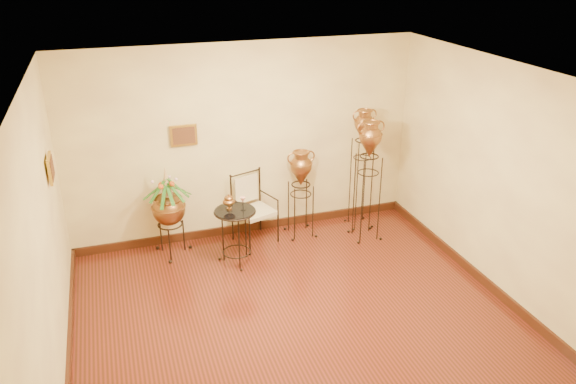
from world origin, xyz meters
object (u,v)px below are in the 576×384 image
object	(u,v)px
amphora_mid	(368,180)
armchair	(255,209)
amphora_tall	(362,168)
side_table	(236,235)
planter_urn	(168,205)

from	to	relation	value
amphora_mid	armchair	size ratio (longest dim) A/B	1.78
amphora_mid	amphora_tall	bearing A→B (deg)	77.87
side_table	amphora_mid	bearing A→B (deg)	3.69
amphora_tall	planter_urn	world-z (taller)	amphora_tall
amphora_tall	armchair	distance (m)	1.70
amphora_tall	amphora_mid	world-z (taller)	amphora_tall
amphora_tall	planter_urn	distance (m)	2.85
amphora_mid	armchair	xyz separation A→B (m)	(-1.56, 0.38, -0.40)
amphora_tall	planter_urn	xyz separation A→B (m)	(-2.84, 0.00, -0.20)
planter_urn	armchair	xyz separation A→B (m)	(1.20, 0.00, -0.24)
planter_urn	armchair	size ratio (longest dim) A/B	1.32
amphora_mid	planter_urn	world-z (taller)	amphora_mid
amphora_mid	planter_urn	bearing A→B (deg)	172.19
amphora_mid	planter_urn	size ratio (longest dim) A/B	1.35
amphora_mid	side_table	xyz separation A→B (m)	(-1.97, -0.13, -0.50)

